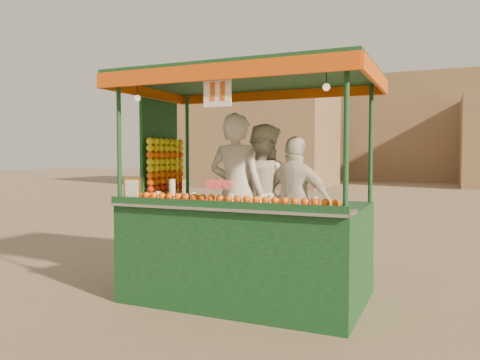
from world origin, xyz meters
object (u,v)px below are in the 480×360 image
at_px(vendor_left, 236,192).
at_px(vendor_middle, 263,195).
at_px(juice_cart, 239,227).
at_px(vendor_right, 296,203).

height_order(vendor_left, vendor_middle, vendor_left).
xyz_separation_m(juice_cart, vendor_middle, (0.09, 0.57, 0.35)).
height_order(juice_cart, vendor_left, juice_cart).
bearing_deg(vendor_right, juice_cart, 49.73).
bearing_deg(vendor_middle, juice_cart, 101.33).
relative_size(vendor_middle, vendor_right, 1.10).
bearing_deg(vendor_right, vendor_middle, -2.72).
distance_m(juice_cart, vendor_middle, 0.67).
distance_m(vendor_middle, vendor_right, 0.48).
bearing_deg(juice_cart, vendor_right, 40.22).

